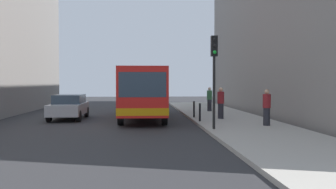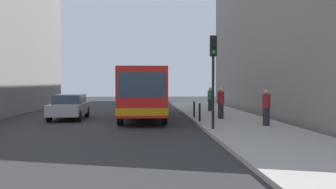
# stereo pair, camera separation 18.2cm
# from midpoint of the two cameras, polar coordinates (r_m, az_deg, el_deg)

# --- Properties ---
(ground_plane) EXTENTS (80.00, 80.00, 0.00)m
(ground_plane) POSITION_cam_midpoint_polar(r_m,az_deg,el_deg) (19.40, -5.35, -4.70)
(ground_plane) COLOR #2D2D30
(sidewalk) EXTENTS (4.40, 40.00, 0.15)m
(sidewalk) POSITION_cam_midpoint_polar(r_m,az_deg,el_deg) (20.01, 10.35, -4.31)
(sidewalk) COLOR #ADA89E
(sidewalk) RESTS_ON ground
(bus) EXTENTS (2.59, 11.03, 3.00)m
(bus) POSITION_cam_midpoint_polar(r_m,az_deg,el_deg) (23.54, -4.06, 0.65)
(bus) COLOR red
(bus) RESTS_ON ground
(car_beside_bus) EXTENTS (1.86, 4.40, 1.48)m
(car_beside_bus) POSITION_cam_midpoint_polar(r_m,az_deg,el_deg) (23.33, -14.90, -1.73)
(car_beside_bus) COLOR #A5A8AD
(car_beside_bus) RESTS_ON ground
(traffic_light) EXTENTS (0.28, 0.33, 4.10)m
(traffic_light) POSITION_cam_midpoint_polar(r_m,az_deg,el_deg) (16.77, 6.66, 4.56)
(traffic_light) COLOR black
(traffic_light) RESTS_ON sidewalk
(bollard_near) EXTENTS (0.11, 0.11, 0.95)m
(bollard_near) POSITION_cam_midpoint_polar(r_m,az_deg,el_deg) (20.11, 4.57, -2.68)
(bollard_near) COLOR black
(bollard_near) RESTS_ON sidewalk
(bollard_mid) EXTENTS (0.11, 0.11, 0.95)m
(bollard_mid) POSITION_cam_midpoint_polar(r_m,az_deg,el_deg) (22.33, 3.70, -2.23)
(bollard_mid) COLOR black
(bollard_mid) RESTS_ON sidewalk
(pedestrian_near_signal) EXTENTS (0.38, 0.38, 1.73)m
(pedestrian_near_signal) POSITION_cam_midpoint_polar(r_m,az_deg,el_deg) (18.58, 14.38, -1.90)
(pedestrian_near_signal) COLOR #26262D
(pedestrian_near_signal) RESTS_ON sidewalk
(pedestrian_mid_sidewalk) EXTENTS (0.38, 0.38, 1.77)m
(pedestrian_mid_sidewalk) POSITION_cam_midpoint_polar(r_m,az_deg,el_deg) (21.61, 7.72, -1.28)
(pedestrian_mid_sidewalk) COLOR #26262D
(pedestrian_mid_sidewalk) RESTS_ON sidewalk
(pedestrian_far_sidewalk) EXTENTS (0.38, 0.38, 1.71)m
(pedestrian_far_sidewalk) POSITION_cam_midpoint_polar(r_m,az_deg,el_deg) (27.27, 6.08, -0.71)
(pedestrian_far_sidewalk) COLOR #26262D
(pedestrian_far_sidewalk) RESTS_ON sidewalk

